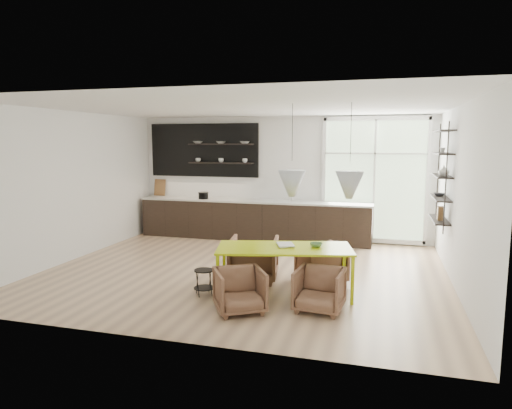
{
  "coord_description": "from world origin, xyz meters",
  "views": [
    {
      "loc": [
        2.35,
        -7.6,
        2.31
      ],
      "look_at": [
        0.05,
        0.6,
        1.13
      ],
      "focal_mm": 32.0,
      "sensor_mm": 36.0,
      "label": 1
    }
  ],
  "objects_px": {
    "armchair_front_right": "(319,290)",
    "armchair_back_left": "(254,259)",
    "armchair_back_right": "(321,263)",
    "armchair_front_left": "(240,290)",
    "dining_table": "(284,250)",
    "wire_stool": "(204,279)"
  },
  "relations": [
    {
      "from": "armchair_front_left",
      "to": "dining_table",
      "type": "bearing_deg",
      "value": 32.73
    },
    {
      "from": "armchair_front_right",
      "to": "armchair_back_left",
      "type": "bearing_deg",
      "value": 143.84
    },
    {
      "from": "armchair_front_right",
      "to": "wire_stool",
      "type": "relative_size",
      "value": 1.66
    },
    {
      "from": "armchair_front_left",
      "to": "armchair_front_right",
      "type": "xyz_separation_m",
      "value": [
        1.04,
        0.33,
        -0.0
      ]
    },
    {
      "from": "dining_table",
      "to": "wire_stool",
      "type": "relative_size",
      "value": 5.51
    },
    {
      "from": "armchair_back_right",
      "to": "wire_stool",
      "type": "height_order",
      "value": "armchair_back_right"
    },
    {
      "from": "armchair_back_right",
      "to": "wire_stool",
      "type": "xyz_separation_m",
      "value": [
        -1.62,
        -1.13,
        -0.07
      ]
    },
    {
      "from": "dining_table",
      "to": "wire_stool",
      "type": "distance_m",
      "value": 1.29
    },
    {
      "from": "armchair_back_left",
      "to": "armchair_back_right",
      "type": "relative_size",
      "value": 1.13
    },
    {
      "from": "armchair_front_right",
      "to": "wire_stool",
      "type": "bearing_deg",
      "value": 179.61
    },
    {
      "from": "armchair_back_right",
      "to": "armchair_front_right",
      "type": "bearing_deg",
      "value": 63.51
    },
    {
      "from": "armchair_front_left",
      "to": "armchair_back_right",
      "type": "bearing_deg",
      "value": 30.72
    },
    {
      "from": "armchair_front_right",
      "to": "wire_stool",
      "type": "xyz_separation_m",
      "value": [
        -1.78,
        0.18,
        -0.04
      ]
    },
    {
      "from": "armchair_back_left",
      "to": "armchair_front_right",
      "type": "height_order",
      "value": "armchair_back_left"
    },
    {
      "from": "armchair_front_right",
      "to": "wire_stool",
      "type": "height_order",
      "value": "armchair_front_right"
    },
    {
      "from": "armchair_back_left",
      "to": "wire_stool",
      "type": "xyz_separation_m",
      "value": [
        -0.52,
        -0.93,
        -0.11
      ]
    },
    {
      "from": "dining_table",
      "to": "armchair_front_right",
      "type": "relative_size",
      "value": 3.32
    },
    {
      "from": "armchair_front_right",
      "to": "armchair_back_right",
      "type": "bearing_deg",
      "value": 102.14
    },
    {
      "from": "armchair_back_right",
      "to": "armchair_front_right",
      "type": "relative_size",
      "value": 1.09
    },
    {
      "from": "dining_table",
      "to": "armchair_back_left",
      "type": "distance_m",
      "value": 0.92
    },
    {
      "from": "armchair_back_left",
      "to": "armchair_back_right",
      "type": "xyz_separation_m",
      "value": [
        1.1,
        0.2,
        -0.04
      ]
    },
    {
      "from": "armchair_back_right",
      "to": "armchair_front_left",
      "type": "bearing_deg",
      "value": 28.41
    }
  ]
}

